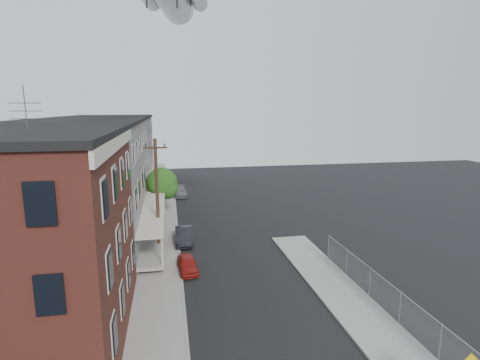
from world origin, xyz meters
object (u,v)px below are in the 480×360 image
at_px(utility_pole, 157,194).
at_px(car_mid, 184,235).
at_px(street_tree, 163,184).
at_px(car_far, 180,192).
at_px(car_near, 187,264).

bearing_deg(utility_pole, car_mid, 36.96).
distance_m(street_tree, car_far, 9.66).
distance_m(utility_pole, car_mid, 4.73).
relative_size(utility_pole, street_tree, 1.73).
height_order(utility_pole, car_near, utility_pole).
relative_size(utility_pole, car_far, 2.12).
bearing_deg(utility_pole, car_near, -64.73).
height_order(utility_pole, street_tree, utility_pole).
xyz_separation_m(utility_pole, car_far, (2.26, 18.95, -4.06)).
xyz_separation_m(street_tree, car_near, (1.67, -14.16, -2.91)).
distance_m(car_near, car_far, 23.19).
relative_size(utility_pole, car_mid, 2.26).
bearing_deg(car_mid, car_far, 89.29).
xyz_separation_m(utility_pole, street_tree, (0.33, 9.92, -1.22)).
relative_size(car_near, car_mid, 0.79).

